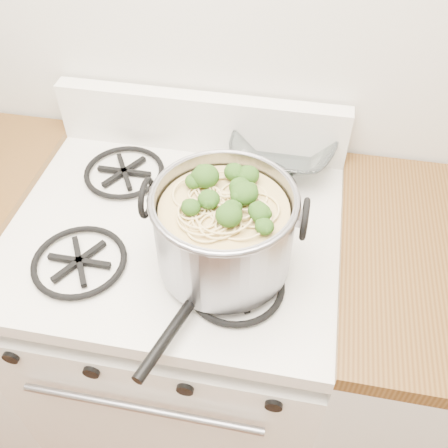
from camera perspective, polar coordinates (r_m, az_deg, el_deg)
gas_range at (r=1.53m, az=-4.47°, el=-12.34°), size 0.76×0.66×0.92m
counter_left at (r=1.67m, az=-21.67°, el=-8.23°), size 0.25×0.65×0.92m
stock_pot at (r=0.99m, az=-0.00°, el=-0.69°), size 0.32×0.29×0.19m
spatula at (r=1.02m, az=-1.72°, el=-6.02°), size 0.37×0.38×0.02m
glass_bowl at (r=1.31m, az=6.83°, el=8.21°), size 0.12×0.12×0.03m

